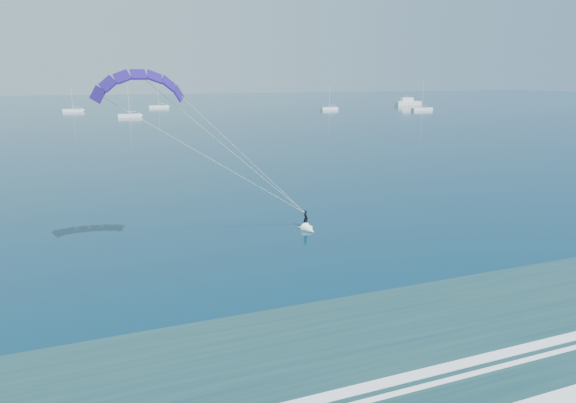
{
  "coord_description": "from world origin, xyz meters",
  "views": [
    {
      "loc": [
        -9.23,
        -8.95,
        14.19
      ],
      "look_at": [
        5.12,
        27.43,
        4.69
      ],
      "focal_mm": 32.0,
      "sensor_mm": 36.0,
      "label": 1
    }
  ],
  "objects_px": {
    "sailboat_4": "(329,108)",
    "sailboat_5": "(422,109)",
    "motor_yacht": "(408,102)",
    "sailboat_2": "(130,115)",
    "kitesurfer_rig": "(235,155)",
    "sailboat_1": "(73,110)",
    "sailboat_3": "(158,106)"
  },
  "relations": [
    {
      "from": "sailboat_1",
      "to": "sailboat_2",
      "type": "height_order",
      "value": "sailboat_2"
    },
    {
      "from": "kitesurfer_rig",
      "to": "sailboat_3",
      "type": "xyz_separation_m",
      "value": [
        21.91,
        210.29,
        -7.32
      ]
    },
    {
      "from": "motor_yacht",
      "to": "kitesurfer_rig",
      "type": "bearing_deg",
      "value": -127.76
    },
    {
      "from": "kitesurfer_rig",
      "to": "sailboat_1",
      "type": "bearing_deg",
      "value": 94.49
    },
    {
      "from": "motor_yacht",
      "to": "sailboat_5",
      "type": "relative_size",
      "value": 1.07
    },
    {
      "from": "sailboat_3",
      "to": "sailboat_2",
      "type": "bearing_deg",
      "value": -107.87
    },
    {
      "from": "sailboat_1",
      "to": "sailboat_4",
      "type": "distance_m",
      "value": 109.08
    },
    {
      "from": "sailboat_4",
      "to": "sailboat_5",
      "type": "xyz_separation_m",
      "value": [
        35.75,
        -18.46,
        0.02
      ]
    },
    {
      "from": "sailboat_4",
      "to": "sailboat_2",
      "type": "bearing_deg",
      "value": -172.26
    },
    {
      "from": "kitesurfer_rig",
      "to": "sailboat_5",
      "type": "bearing_deg",
      "value": 49.69
    },
    {
      "from": "sailboat_5",
      "to": "sailboat_3",
      "type": "bearing_deg",
      "value": 149.31
    },
    {
      "from": "sailboat_3",
      "to": "sailboat_4",
      "type": "distance_m",
      "value": 80.9
    },
    {
      "from": "sailboat_1",
      "to": "sailboat_2",
      "type": "distance_m",
      "value": 43.88
    },
    {
      "from": "kitesurfer_rig",
      "to": "motor_yacht",
      "type": "distance_m",
      "value": 237.38
    },
    {
      "from": "kitesurfer_rig",
      "to": "sailboat_4",
      "type": "relative_size",
      "value": 1.96
    },
    {
      "from": "motor_yacht",
      "to": "sailboat_5",
      "type": "height_order",
      "value": "sailboat_5"
    },
    {
      "from": "kitesurfer_rig",
      "to": "sailboat_2",
      "type": "bearing_deg",
      "value": 88.46
    },
    {
      "from": "sailboat_1",
      "to": "sailboat_5",
      "type": "relative_size",
      "value": 0.84
    },
    {
      "from": "motor_yacht",
      "to": "sailboat_3",
      "type": "relative_size",
      "value": 1.13
    },
    {
      "from": "sailboat_5",
      "to": "kitesurfer_rig",
      "type": "bearing_deg",
      "value": -130.31
    },
    {
      "from": "sailboat_2",
      "to": "sailboat_4",
      "type": "relative_size",
      "value": 1.09
    },
    {
      "from": "sailboat_3",
      "to": "sailboat_4",
      "type": "bearing_deg",
      "value": -32.37
    },
    {
      "from": "sailboat_1",
      "to": "sailboat_5",
      "type": "distance_m",
      "value": 148.6
    },
    {
      "from": "motor_yacht",
      "to": "sailboat_2",
      "type": "height_order",
      "value": "sailboat_2"
    },
    {
      "from": "kitesurfer_rig",
      "to": "sailboat_1",
      "type": "distance_m",
      "value": 195.34
    },
    {
      "from": "sailboat_1",
      "to": "motor_yacht",
      "type": "bearing_deg",
      "value": -2.49
    },
    {
      "from": "motor_yacht",
      "to": "sailboat_3",
      "type": "height_order",
      "value": "sailboat_3"
    },
    {
      "from": "kitesurfer_rig",
      "to": "sailboat_2",
      "type": "relative_size",
      "value": 1.79
    },
    {
      "from": "motor_yacht",
      "to": "sailboat_4",
      "type": "height_order",
      "value": "sailboat_4"
    },
    {
      "from": "sailboat_1",
      "to": "sailboat_5",
      "type": "xyz_separation_m",
      "value": [
        141.27,
        -46.1,
        0.01
      ]
    },
    {
      "from": "motor_yacht",
      "to": "sailboat_2",
      "type": "distance_m",
      "value": 144.78
    },
    {
      "from": "sailboat_1",
      "to": "sailboat_5",
      "type": "bearing_deg",
      "value": -18.07
    }
  ]
}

